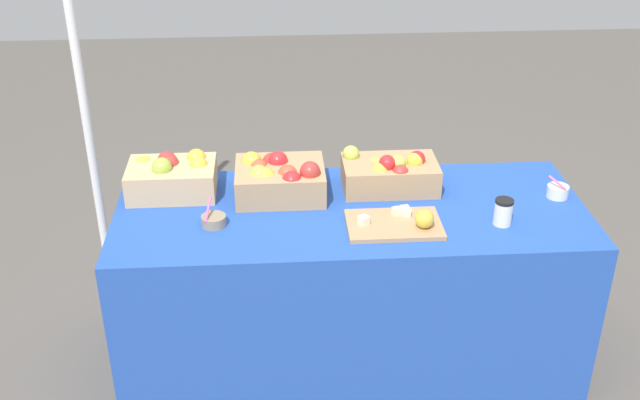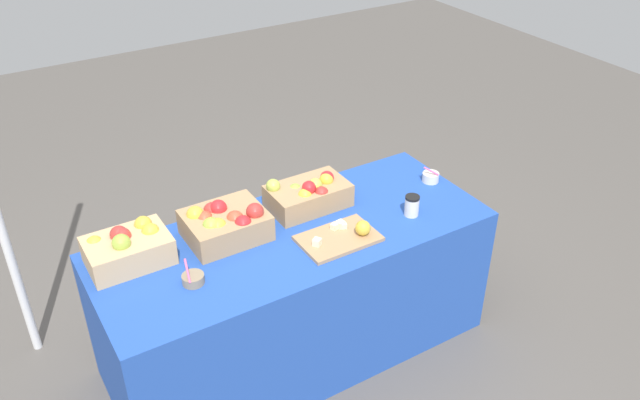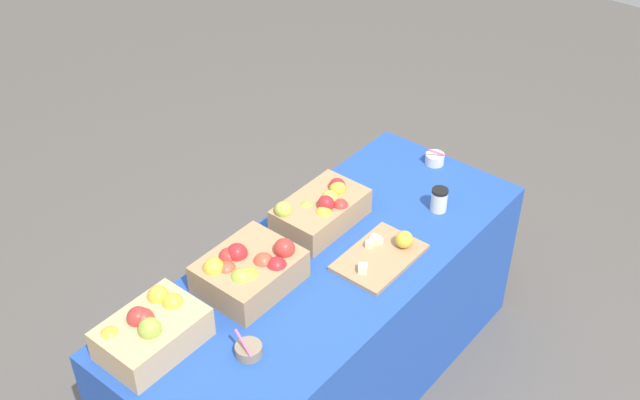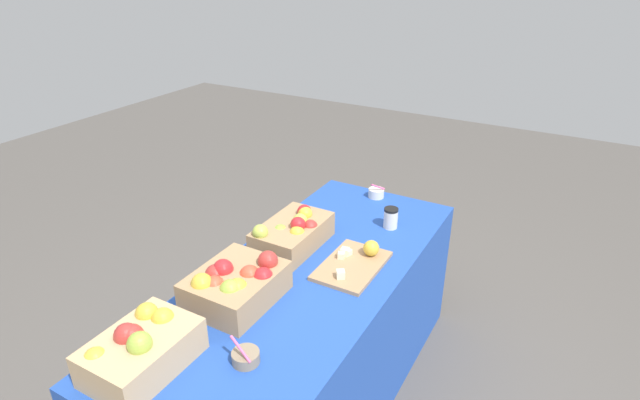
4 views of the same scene
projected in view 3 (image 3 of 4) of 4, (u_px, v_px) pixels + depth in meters
The scene contains 9 objects.
ground_plane at pixel (325, 384), 3.59m from camera, with size 10.00×10.00×0.00m, color #56514C.
table at pixel (325, 327), 3.37m from camera, with size 1.90×0.76×0.74m, color #234CAD.
apple_crate_left at pixel (151, 330), 2.75m from camera, with size 0.36×0.25×0.18m.
apple_crate_middle at pixel (249, 270), 2.99m from camera, with size 0.37×0.30×0.18m.
apple_crate_right at pixel (321, 210), 3.30m from camera, with size 0.40×0.24×0.17m.
cutting_board_front at pixel (383, 254), 3.16m from camera, with size 0.37×0.24×0.09m.
sample_bowl_near at pixel (435, 159), 3.68m from camera, with size 0.09×0.09×0.09m.
sample_bowl_mid at pixel (249, 350), 2.74m from camera, with size 0.10×0.10×0.10m.
coffee_cup at pixel (439, 200), 3.38m from camera, with size 0.07×0.07×0.11m.
Camera 3 is at (-1.84, -1.48, 2.83)m, focal length 44.45 mm.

